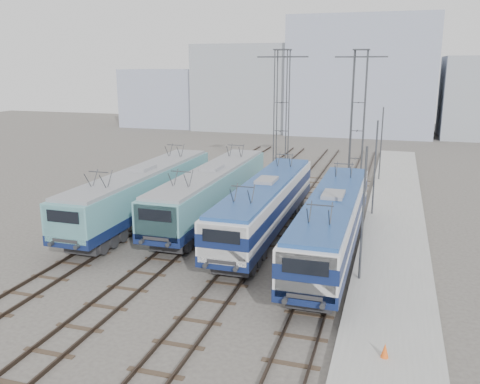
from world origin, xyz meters
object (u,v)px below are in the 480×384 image
at_px(mast_mid, 375,170).
at_px(safety_cone, 385,350).
at_px(locomotive_far_right, 332,220).
at_px(mast_front, 363,217).
at_px(locomotive_far_left, 142,190).
at_px(locomotive_center_left, 211,190).
at_px(catenary_tower_east, 358,112).
at_px(catenary_tower_west, 281,112).
at_px(mast_rear, 381,145).
at_px(locomotive_center_right, 266,203).

relative_size(mast_mid, safety_cone, 12.53).
relative_size(locomotive_far_right, mast_front, 2.50).
height_order(mast_mid, safety_cone, mast_mid).
distance_m(locomotive_far_left, locomotive_center_left, 4.81).
distance_m(locomotive_center_left, locomotive_far_right, 10.19).
bearing_deg(locomotive_far_right, catenary_tower_east, 90.76).
relative_size(locomotive_far_left, catenary_tower_west, 1.51).
xyz_separation_m(locomotive_center_left, mast_mid, (10.85, 4.01, 1.27)).
xyz_separation_m(locomotive_center_left, safety_cone, (12.29, -14.98, -1.65)).
height_order(catenary_tower_east, mast_front, catenary_tower_east).
distance_m(mast_mid, mast_rear, 12.00).
relative_size(locomotive_far_left, catenary_tower_east, 1.51).
xyz_separation_m(locomotive_center_right, mast_rear, (6.35, 18.25, 1.27)).
bearing_deg(locomotive_far_right, locomotive_center_right, 150.50).
bearing_deg(mast_rear, locomotive_far_left, -130.93).
xyz_separation_m(catenary_tower_west, mast_mid, (8.60, -8.00, -3.14)).
bearing_deg(locomotive_center_left, catenary_tower_east, 58.01).
distance_m(locomotive_center_right, locomotive_far_right, 5.17).
distance_m(locomotive_far_left, locomotive_center_right, 9.02).
bearing_deg(locomotive_center_left, locomotive_far_right, -27.98).
bearing_deg(mast_mid, locomotive_far_right, -101.88).
relative_size(catenary_tower_east, safety_cone, 21.49).
xyz_separation_m(locomotive_far_left, catenary_tower_west, (6.75, 13.70, 4.39)).
xyz_separation_m(mast_front, safety_cone, (1.44, -6.99, -2.92)).
xyz_separation_m(locomotive_far_left, locomotive_center_left, (4.50, 1.69, -0.02)).
xyz_separation_m(locomotive_far_right, catenary_tower_east, (-0.25, 18.79, 4.40)).
height_order(locomotive_far_left, catenary_tower_west, catenary_tower_west).
xyz_separation_m(locomotive_center_left, mast_front, (10.85, -7.99, 1.27)).
distance_m(locomotive_center_right, mast_rear, 19.36).
xyz_separation_m(locomotive_far_left, mast_rear, (15.35, 17.70, 1.25)).
relative_size(mast_mid, mast_rear, 1.00).
distance_m(catenary_tower_west, mast_mid, 12.16).
height_order(mast_front, mast_mid, same).
relative_size(locomotive_far_right, safety_cone, 31.39).
height_order(locomotive_center_right, safety_cone, locomotive_center_right).
xyz_separation_m(locomotive_center_right, catenary_tower_west, (-2.25, 14.25, 4.41)).
distance_m(mast_rear, safety_cone, 31.16).
distance_m(locomotive_far_left, mast_mid, 16.42).
relative_size(catenary_tower_west, mast_mid, 1.71).
bearing_deg(catenary_tower_west, mast_front, -66.73).
distance_m(locomotive_center_left, catenary_tower_west, 12.99).
bearing_deg(locomotive_far_left, safety_cone, -38.37).
bearing_deg(catenary_tower_east, mast_rear, 43.60).
xyz_separation_m(locomotive_center_left, catenary_tower_west, (2.25, 12.01, 4.41)).
bearing_deg(locomotive_far_right, mast_rear, 84.92).
distance_m(locomotive_far_right, catenary_tower_west, 18.62).
bearing_deg(safety_cone, locomotive_far_right, 107.85).
xyz_separation_m(catenary_tower_east, mast_mid, (2.10, -10.00, -3.14)).
relative_size(catenary_tower_west, mast_front, 1.71).
bearing_deg(locomotive_center_left, safety_cone, -50.65).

